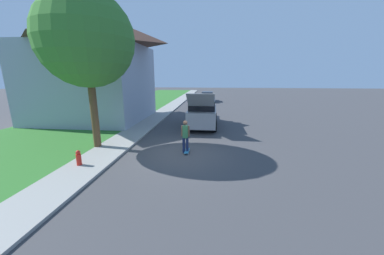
# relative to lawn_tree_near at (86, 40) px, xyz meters

# --- Properties ---
(ground_plane) EXTENTS (120.00, 120.00, 0.00)m
(ground_plane) POSITION_rel_lawn_tree_near_xyz_m (4.42, -0.37, -5.32)
(ground_plane) COLOR #3D3D3F
(lawn) EXTENTS (10.00, 80.00, 0.08)m
(lawn) POSITION_rel_lawn_tree_near_xyz_m (-3.58, 5.63, -5.28)
(lawn) COLOR #2D6B28
(lawn) RESTS_ON ground_plane
(sidewalk) EXTENTS (1.80, 80.00, 0.10)m
(sidewalk) POSITION_rel_lawn_tree_near_xyz_m (0.82, 5.63, -5.27)
(sidewalk) COLOR gray
(sidewalk) RESTS_ON ground_plane
(house) EXTENTS (9.11, 8.45, 8.64)m
(house) POSITION_rel_lawn_tree_near_xyz_m (-4.03, 7.09, -0.74)
(house) COLOR #99A3B2
(house) RESTS_ON lawn
(lawn_tree_near) EXTENTS (4.45, 4.45, 7.49)m
(lawn_tree_near) POSITION_rel_lawn_tree_near_xyz_m (0.00, 0.00, 0.00)
(lawn_tree_near) COLOR brown
(lawn_tree_near) RESTS_ON lawn
(suv_parked) EXTENTS (2.08, 5.46, 2.70)m
(suv_parked) POSITION_rel_lawn_tree_near_xyz_m (5.20, 5.48, -4.23)
(suv_parked) COLOR gray
(suv_parked) RESTS_ON ground_plane
(car_down_street) EXTENTS (1.89, 4.50, 1.41)m
(car_down_street) POSITION_rel_lawn_tree_near_xyz_m (5.00, 21.62, -4.64)
(car_down_street) COLOR navy
(car_down_street) RESTS_ON ground_plane
(skateboarder) EXTENTS (0.41, 0.21, 1.62)m
(skateboarder) POSITION_rel_lawn_tree_near_xyz_m (4.68, -0.24, -4.43)
(skateboarder) COLOR #192347
(skateboarder) RESTS_ON ground_plane
(skateboard) EXTENTS (0.21, 0.79, 0.10)m
(skateboard) POSITION_rel_lawn_tree_near_xyz_m (4.75, -0.20, -5.24)
(skateboard) COLOR #236B99
(skateboard) RESTS_ON ground_plane
(fire_hydrant) EXTENTS (0.20, 0.20, 0.64)m
(fire_hydrant) POSITION_rel_lawn_tree_near_xyz_m (0.54, -2.40, -4.91)
(fire_hydrant) COLOR red
(fire_hydrant) RESTS_ON sidewalk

